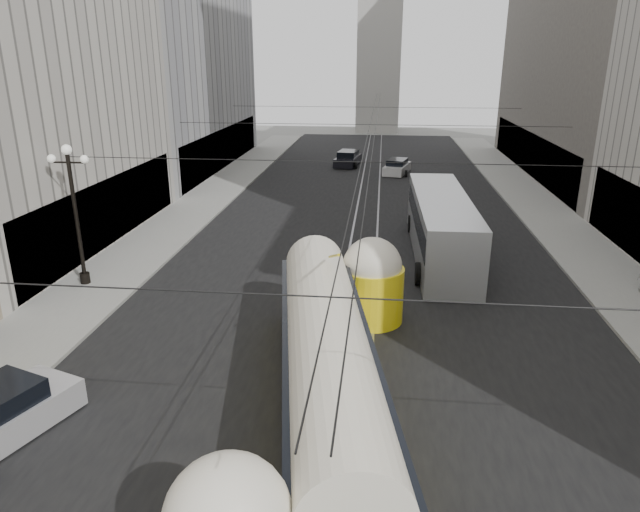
# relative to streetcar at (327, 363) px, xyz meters

# --- Properties ---
(road) EXTENTS (20.00, 85.00, 0.02)m
(road) POSITION_rel_streetcar_xyz_m (0.50, 23.35, -1.71)
(road) COLOR black
(road) RESTS_ON ground
(sidewalk_left) EXTENTS (4.00, 72.00, 0.15)m
(sidewalk_left) POSITION_rel_streetcar_xyz_m (-11.50, 26.85, -1.64)
(sidewalk_left) COLOR gray
(sidewalk_left) RESTS_ON ground
(sidewalk_right) EXTENTS (4.00, 72.00, 0.15)m
(sidewalk_right) POSITION_rel_streetcar_xyz_m (12.50, 26.85, -1.64)
(sidewalk_right) COLOR gray
(sidewalk_right) RESTS_ON ground
(rail_left) EXTENTS (0.12, 85.00, 0.04)m
(rail_left) POSITION_rel_streetcar_xyz_m (-0.25, 23.35, -1.71)
(rail_left) COLOR gray
(rail_left) RESTS_ON ground
(rail_right) EXTENTS (0.12, 85.00, 0.04)m
(rail_right) POSITION_rel_streetcar_xyz_m (1.25, 23.35, -1.71)
(rail_right) COLOR gray
(rail_right) RESTS_ON ground
(building_left_far) EXTENTS (12.60, 28.60, 28.60)m
(building_left_far) POSITION_rel_streetcar_xyz_m (-19.49, 38.85, 12.60)
(building_left_far) COLOR #999999
(building_left_far) RESTS_ON ground
(distant_tower) EXTENTS (6.00, 6.00, 31.36)m
(distant_tower) POSITION_rel_streetcar_xyz_m (0.50, 70.85, 13.25)
(distant_tower) COLOR #B2AFA8
(distant_tower) RESTS_ON ground
(lamppost_left_mid) EXTENTS (1.86, 0.44, 6.37)m
(lamppost_left_mid) POSITION_rel_streetcar_xyz_m (-12.10, 8.85, 2.03)
(lamppost_left_mid) COLOR black
(lamppost_left_mid) RESTS_ON sidewalk_left
(catenary) EXTENTS (25.00, 72.00, 0.23)m
(catenary) POSITION_rel_streetcar_xyz_m (0.62, 22.34, 4.17)
(catenary) COLOR black
(catenary) RESTS_ON ground
(streetcar) EXTENTS (4.80, 15.82, 3.51)m
(streetcar) POSITION_rel_streetcar_xyz_m (0.00, 0.00, 0.00)
(streetcar) COLOR yellow
(streetcar) RESTS_ON ground
(city_bus) EXTENTS (2.95, 12.74, 3.23)m
(city_bus) POSITION_rel_streetcar_xyz_m (4.57, 14.95, 0.06)
(city_bus) COLOR #B5B7BB
(city_bus) RESTS_ON ground
(sedan_white_far) EXTENTS (2.71, 4.56, 1.35)m
(sedan_white_far) POSITION_rel_streetcar_xyz_m (2.78, 37.91, -1.10)
(sedan_white_far) COLOR white
(sedan_white_far) RESTS_ON ground
(sedan_dark_far) EXTENTS (2.62, 4.91, 1.47)m
(sedan_dark_far) POSITION_rel_streetcar_xyz_m (-1.93, 41.57, -1.04)
(sedan_dark_far) COLOR black
(sedan_dark_far) RESTS_ON ground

